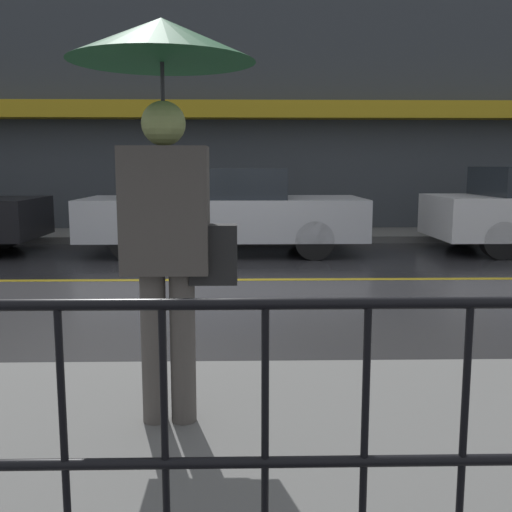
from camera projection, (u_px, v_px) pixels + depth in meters
name	position (u px, v px, depth m)	size (l,w,h in m)	color
ground_plane	(224.00, 280.00, 7.70)	(80.00, 80.00, 0.00)	#262628
sidewalk_near	(194.00, 456.00, 2.88)	(28.00, 2.45, 0.13)	#60605E
sidewalk_far	(231.00, 235.00, 12.12)	(28.00, 1.71, 0.13)	#60605E
lane_marking	(224.00, 280.00, 7.69)	(25.20, 0.12, 0.01)	gold
building_storefront	(231.00, 95.00, 12.67)	(28.00, 0.85, 5.94)	#383D42
railing_foreground	(164.00, 411.00, 1.82)	(12.00, 0.04, 0.93)	black
pedestrian	(165.00, 124.00, 2.91)	(0.90, 0.90, 2.02)	#4C4742
car_silver	(221.00, 210.00, 10.01)	(4.63, 1.82, 1.41)	#B2B5BA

